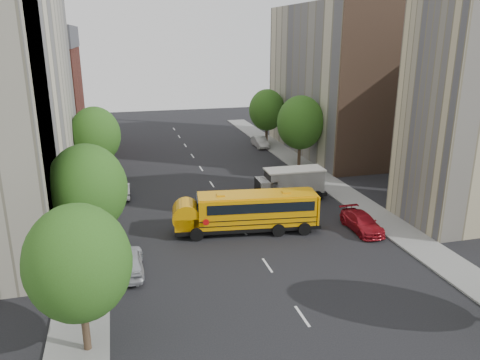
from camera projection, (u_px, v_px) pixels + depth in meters
name	position (u px, v px, depth m)	size (l,w,h in m)	color
ground	(237.00, 221.00, 38.02)	(120.00, 120.00, 0.00)	black
sidewalk_left	(91.00, 212.00, 39.78)	(3.00, 80.00, 0.12)	slate
sidewalk_right	(338.00, 190.00, 45.45)	(3.00, 80.00, 0.12)	slate
lane_markings	(212.00, 184.00, 47.24)	(0.15, 64.00, 0.01)	silver
building_left_redbrick	(38.00, 102.00, 57.48)	(10.00, 15.00, 13.00)	maroon
building_right_near	(478.00, 116.00, 35.78)	(10.00, 7.00, 17.00)	tan
building_right_far	(336.00, 81.00, 58.23)	(10.00, 22.00, 18.00)	#B7AD8E
building_right_sidewall	(384.00, 90.00, 48.08)	(10.10, 0.30, 18.00)	brown
street_tree_0	(78.00, 263.00, 21.02)	(4.80, 4.80, 7.41)	#38281C
street_tree_1	(87.00, 189.00, 30.15)	(5.12, 5.12, 7.90)	#38281C
street_tree_2	(95.00, 135.00, 46.79)	(4.99, 4.99, 7.71)	#38281C
street_tree_4	(300.00, 123.00, 52.14)	(5.25, 5.25, 8.10)	#38281C
street_tree_5	(267.00, 110.00, 63.32)	(4.86, 4.86, 7.51)	#38281C
school_bus	(246.00, 210.00, 35.44)	(11.23, 3.91, 3.10)	black
safari_truck	(290.00, 183.00, 42.62)	(6.73, 2.64, 2.85)	black
parked_car_0	(128.00, 261.00, 29.49)	(1.88, 4.68, 1.59)	#AFB1B6
parked_car_1	(122.00, 190.00, 43.41)	(1.36, 3.90, 1.29)	silver
parked_car_3	(362.00, 222.00, 35.92)	(1.90, 4.68, 1.36)	maroon
parked_car_5	(260.00, 142.00, 62.68)	(1.49, 4.27, 1.41)	gray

